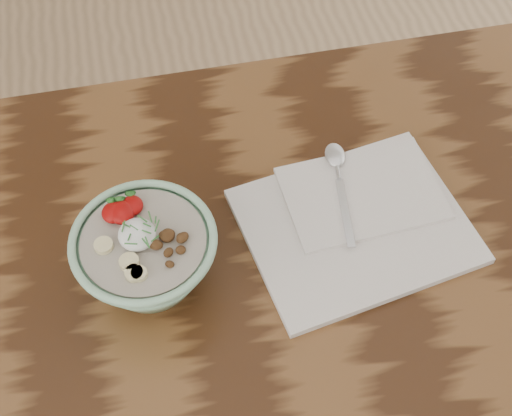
% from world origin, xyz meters
% --- Properties ---
extents(table, '(1.60, 0.90, 0.75)m').
position_xyz_m(table, '(0.00, 0.00, 0.66)').
color(table, '#361D0D').
rests_on(table, ground).
extents(breakfast_bowl, '(0.17, 0.17, 0.11)m').
position_xyz_m(breakfast_bowl, '(-0.08, 0.09, 0.81)').
color(breakfast_bowl, '#98CDA6').
rests_on(breakfast_bowl, table).
extents(napkin, '(0.32, 0.28, 0.02)m').
position_xyz_m(napkin, '(0.20, 0.12, 0.76)').
color(napkin, silver).
rests_on(napkin, table).
extents(spoon, '(0.04, 0.17, 0.01)m').
position_xyz_m(spoon, '(0.19, 0.20, 0.77)').
color(spoon, silver).
rests_on(spoon, napkin).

